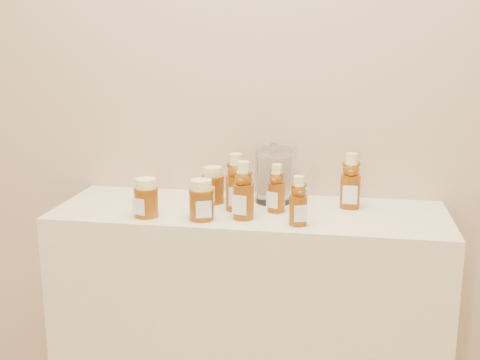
% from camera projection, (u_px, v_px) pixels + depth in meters
% --- Properties ---
extents(wall_back, '(3.50, 0.02, 2.70)m').
position_uv_depth(wall_back, '(260.00, 58.00, 1.93)').
color(wall_back, tan).
rests_on(wall_back, ground).
extents(display_table, '(1.20, 0.40, 0.90)m').
position_uv_depth(display_table, '(249.00, 342.00, 1.96)').
color(display_table, beige).
rests_on(display_table, ground).
extents(bear_bottle_back_left, '(0.08, 0.08, 0.20)m').
position_uv_depth(bear_bottle_back_left, '(236.00, 178.00, 1.82)').
color(bear_bottle_back_left, '#672F08').
rests_on(bear_bottle_back_left, display_table).
extents(bear_bottle_back_mid, '(0.07, 0.07, 0.17)m').
position_uv_depth(bear_bottle_back_mid, '(277.00, 185.00, 1.81)').
color(bear_bottle_back_mid, '#672F08').
rests_on(bear_bottle_back_mid, display_table).
extents(bear_bottle_back_right, '(0.07, 0.07, 0.19)m').
position_uv_depth(bear_bottle_back_right, '(351.00, 177.00, 1.85)').
color(bear_bottle_back_right, '#672F08').
rests_on(bear_bottle_back_right, display_table).
extents(bear_bottle_front_left, '(0.08, 0.08, 0.19)m').
position_uv_depth(bear_bottle_front_left, '(243.00, 187.00, 1.74)').
color(bear_bottle_front_left, '#672F08').
rests_on(bear_bottle_front_left, display_table).
extents(bear_bottle_front_right, '(0.07, 0.07, 0.16)m').
position_uv_depth(bear_bottle_front_right, '(298.00, 197.00, 1.68)').
color(bear_bottle_front_right, '#672F08').
rests_on(bear_bottle_front_right, display_table).
extents(honey_jar_left, '(0.09, 0.09, 0.12)m').
position_uv_depth(honey_jar_left, '(146.00, 198.00, 1.76)').
color(honey_jar_left, '#672F08').
rests_on(honey_jar_left, display_table).
extents(honey_jar_back, '(0.09, 0.09, 0.12)m').
position_uv_depth(honey_jar_back, '(213.00, 185.00, 1.91)').
color(honey_jar_back, '#672F08').
rests_on(honey_jar_back, display_table).
extents(honey_jar_front, '(0.10, 0.10, 0.12)m').
position_uv_depth(honey_jar_front, '(201.00, 200.00, 1.74)').
color(honey_jar_front, '#672F08').
rests_on(honey_jar_front, display_table).
extents(glass_canister, '(0.13, 0.13, 0.19)m').
position_uv_depth(glass_canister, '(274.00, 173.00, 1.91)').
color(glass_canister, white).
rests_on(glass_canister, display_table).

